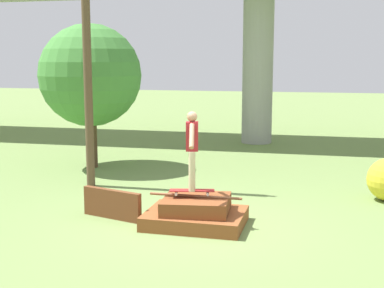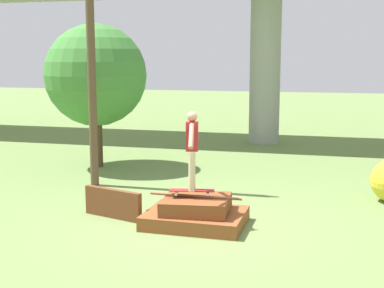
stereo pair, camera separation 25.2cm
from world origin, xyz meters
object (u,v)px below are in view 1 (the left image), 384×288
Objects in this scene: skateboard at (192,191)px; utility_pole at (86,14)px; skater at (192,146)px; tree_behind_left at (90,76)px.

skateboard is 0.11× the size of utility_pole.
skateboard is at bearing -169.38° from skater.
tree_behind_left is (-3.98, 4.55, 1.10)m from skater.
skater is at bearing -38.18° from utility_pole.
skater is 6.14m from tree_behind_left.
skater is 0.36× the size of tree_behind_left.
skater is at bearing -48.83° from tree_behind_left.
skater is 0.18× the size of utility_pole.
skateboard is at bearing -48.83° from tree_behind_left.
tree_behind_left reaches higher than skateboard.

